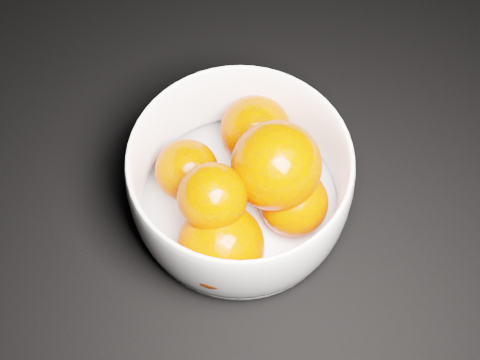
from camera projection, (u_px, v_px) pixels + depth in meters
bowl at (240, 183)px, 0.61m from camera, size 0.20×0.20×0.10m
orange_pile at (246, 187)px, 0.59m from camera, size 0.16×0.16×0.12m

